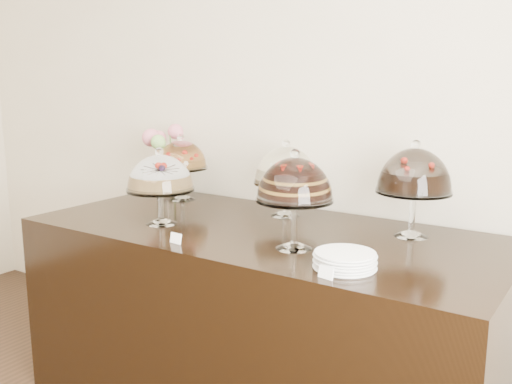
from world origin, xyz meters
The scene contains 11 objects.
wall_back centered at (0.00, 3.00, 1.50)m, with size 5.00×0.04×3.00m, color beige.
display_counter centered at (0.34, 2.45, 0.45)m, with size 2.20×1.00×0.90m, color black.
cake_stand_sugar_sponge centered at (-0.10, 2.26, 1.13)m, with size 0.32×0.32×0.37m.
cake_stand_choco_layer centered at (0.62, 2.26, 1.17)m, with size 0.31×0.31×0.41m.
cake_stand_cheesecake centered at (0.30, 2.73, 1.14)m, with size 0.32×0.32×0.39m.
cake_stand_dark_choco centered at (0.96, 2.70, 1.17)m, with size 0.33×0.33×0.42m.
cake_stand_fruit_tart centered at (-0.39, 2.74, 1.14)m, with size 0.29×0.29×0.38m.
flower_vase centered at (-0.57, 2.79, 1.14)m, with size 0.31×0.26×0.42m.
plate_stack centered at (0.90, 2.14, 0.93)m, with size 0.23×0.23×0.06m.
price_card_left centered at (0.18, 2.05, 0.92)m, with size 0.06×0.01×0.04m, color white.
price_card_right centered at (0.90, 2.01, 0.92)m, with size 0.06×0.01×0.04m, color white.
Camera 1 is at (1.73, 0.32, 1.58)m, focal length 40.00 mm.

